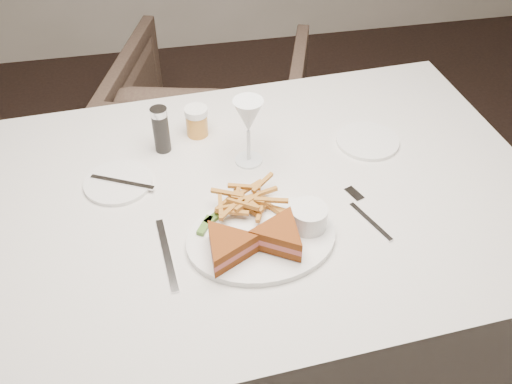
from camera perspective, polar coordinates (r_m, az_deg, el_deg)
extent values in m
cube|color=silver|center=(1.60, -0.35, -10.15)|extent=(1.42, 0.99, 0.75)
imported|color=#45342A|center=(2.25, -4.30, 7.14)|extent=(0.85, 0.82, 0.70)
ellipsoid|color=white|center=(1.21, 0.54, -4.65)|extent=(0.33, 0.27, 0.01)
cube|color=silver|center=(1.20, -8.90, -6.17)|extent=(0.03, 0.21, 0.00)
cylinder|color=white|center=(1.38, -13.63, 0.93)|extent=(0.16, 0.16, 0.01)
cylinder|color=white|center=(1.50, 11.10, 5.03)|extent=(0.16, 0.16, 0.01)
cylinder|color=black|center=(1.43, -9.48, 6.16)|extent=(0.04, 0.04, 0.12)
cylinder|color=#CA8430|center=(1.48, -5.95, 7.03)|extent=(0.06, 0.06, 0.08)
cube|color=#426B25|center=(1.24, -4.15, -2.51)|extent=(0.05, 0.05, 0.01)
cube|color=#426B25|center=(1.22, -5.12, -3.36)|extent=(0.04, 0.06, 0.01)
cylinder|color=white|center=(1.21, 5.29, -2.51)|extent=(0.08, 0.08, 0.05)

